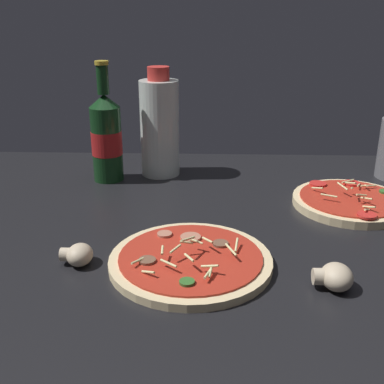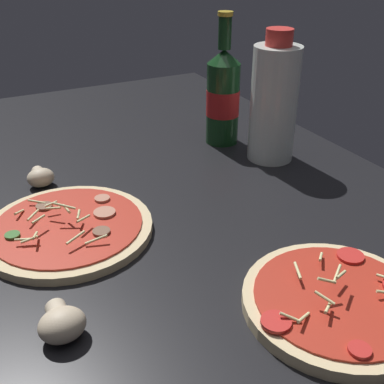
{
  "view_description": "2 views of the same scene",
  "coord_description": "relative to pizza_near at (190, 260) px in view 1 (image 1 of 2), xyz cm",
  "views": [
    {
      "loc": [
        -6.26,
        -76.2,
        39.17
      ],
      "look_at": [
        -9.14,
        6.52,
        6.77
      ],
      "focal_mm": 45.0,
      "sensor_mm": 36.0,
      "label": 1
    },
    {
      "loc": [
        52.13,
        -23.54,
        41.62
      ],
      "look_at": [
        -1.6,
        4.0,
        8.57
      ],
      "focal_mm": 45.0,
      "sensor_mm": 36.0,
      "label": 2
    }
  ],
  "objects": [
    {
      "name": "counter_slab",
      "position": [
        8.7,
        12.69,
        -2.03
      ],
      "size": [
        160.0,
        90.0,
        2.5
      ],
      "color": "black",
      "rests_on": "ground"
    },
    {
      "name": "pizza_near",
      "position": [
        0.0,
        0.0,
        0.0
      ],
      "size": [
        24.57,
        24.57,
        4.88
      ],
      "color": "beige",
      "rests_on": "counter_slab"
    },
    {
      "name": "pizza_far",
      "position": [
        30.27,
        23.86,
        0.15
      ],
      "size": [
        22.12,
        22.12,
        5.18
      ],
      "color": "beige",
      "rests_on": "counter_slab"
    },
    {
      "name": "beer_bottle",
      "position": [
        -19.69,
        37.39,
        9.04
      ],
      "size": [
        6.68,
        6.68,
        25.85
      ],
      "color": "#143819",
      "rests_on": "counter_slab"
    },
    {
      "name": "oil_bottle",
      "position": [
        -8.45,
        41.64,
        10.36
      ],
      "size": [
        8.72,
        8.72,
        24.23
      ],
      "color": "silver",
      "rests_on": "counter_slab"
    },
    {
      "name": "mushroom_left",
      "position": [
        20.02,
        -5.75,
        1.04
      ],
      "size": [
        5.45,
        5.19,
        3.64
      ],
      "color": "beige",
      "rests_on": "counter_slab"
    },
    {
      "name": "mushroom_right",
      "position": [
        -16.86,
        -0.42,
        0.84
      ],
      "size": [
        4.85,
        4.62,
        3.24
      ],
      "color": "beige",
      "rests_on": "counter_slab"
    }
  ]
}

